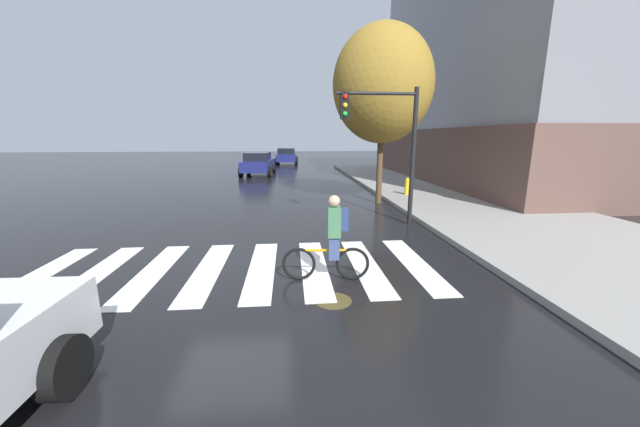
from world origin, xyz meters
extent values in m
plane|color=black|center=(0.00, 0.00, 0.00)|extent=(120.00, 120.00, 0.00)
cube|color=gray|center=(8.75, 0.00, 0.07)|extent=(6.50, 50.00, 0.15)
cube|color=silver|center=(-3.80, 0.00, 0.01)|extent=(0.55, 3.37, 0.01)
cube|color=silver|center=(-2.68, 0.00, 0.01)|extent=(0.55, 3.37, 0.01)
cube|color=silver|center=(-1.55, 0.00, 0.01)|extent=(0.55, 3.37, 0.01)
cube|color=silver|center=(-0.43, 0.00, 0.01)|extent=(0.55, 3.37, 0.01)
cube|color=silver|center=(0.69, 0.00, 0.01)|extent=(0.55, 3.37, 0.01)
cube|color=silver|center=(1.81, 0.00, 0.01)|extent=(0.55, 3.37, 0.01)
cube|color=silver|center=(2.93, 0.00, 0.01)|extent=(0.55, 3.37, 0.01)
cube|color=silver|center=(4.05, 0.00, 0.01)|extent=(0.55, 3.37, 0.01)
cylinder|color=#473D1E|center=(2.02, -1.60, 0.00)|extent=(0.64, 0.64, 0.01)
cylinder|color=black|center=(-1.14, -3.50, 0.34)|extent=(0.26, 0.69, 0.68)
cube|color=navy|center=(-0.97, 18.61, 0.71)|extent=(2.20, 4.85, 0.72)
cube|color=black|center=(-0.98, 18.45, 1.35)|extent=(1.84, 2.37, 0.57)
cylinder|color=black|center=(-1.86, 20.18, 0.35)|extent=(0.29, 0.71, 0.70)
cylinder|color=black|center=(0.12, 20.06, 0.35)|extent=(0.29, 0.71, 0.70)
cylinder|color=black|center=(-2.05, 17.16, 0.35)|extent=(0.29, 0.71, 0.70)
cylinder|color=black|center=(-0.07, 17.03, 0.35)|extent=(0.29, 0.71, 0.70)
cube|color=navy|center=(1.08, 28.53, 0.70)|extent=(2.10, 4.77, 0.71)
cube|color=black|center=(1.07, 28.38, 1.34)|extent=(1.78, 2.32, 0.56)
cylinder|color=black|center=(0.17, 30.08, 0.35)|extent=(0.28, 0.70, 0.69)
cylinder|color=black|center=(2.13, 29.98, 0.35)|extent=(0.28, 0.70, 0.69)
cylinder|color=black|center=(0.03, 27.08, 0.35)|extent=(0.28, 0.70, 0.69)
cylinder|color=black|center=(1.99, 26.99, 0.35)|extent=(0.28, 0.70, 0.69)
torus|color=black|center=(2.51, -0.74, 0.33)|extent=(0.66, 0.11, 0.66)
torus|color=black|center=(1.47, -0.66, 0.33)|extent=(0.66, 0.11, 0.66)
cylinder|color=orange|center=(1.99, -0.70, 0.61)|extent=(0.89, 0.12, 0.05)
cylinder|color=orange|center=(2.15, -0.71, 0.68)|extent=(0.04, 0.04, 0.45)
cube|color=#384772|center=(2.15, -0.71, 0.73)|extent=(0.22, 0.29, 0.56)
cube|color=#3F724C|center=(2.15, -0.71, 1.18)|extent=(0.27, 0.38, 0.56)
sphere|color=tan|center=(2.15, -0.71, 1.58)|extent=(0.22, 0.22, 0.22)
cube|color=navy|center=(2.33, -0.73, 1.23)|extent=(0.18, 0.29, 0.40)
cylinder|color=black|center=(5.13, 3.40, 2.10)|extent=(0.14, 0.14, 4.20)
cylinder|color=black|center=(3.93, 3.40, 4.00)|extent=(2.40, 0.10, 0.10)
cube|color=black|center=(2.97, 3.40, 3.65)|extent=(0.24, 0.20, 0.76)
sphere|color=red|center=(2.97, 3.29, 3.89)|extent=(0.14, 0.14, 0.14)
sphere|color=gold|center=(2.97, 3.29, 3.65)|extent=(0.14, 0.14, 0.14)
sphere|color=green|center=(2.97, 3.29, 3.41)|extent=(0.14, 0.14, 0.14)
cylinder|color=gold|center=(6.68, 8.15, 0.47)|extent=(0.22, 0.22, 0.65)
sphere|color=gold|center=(6.68, 8.15, 0.84)|extent=(0.18, 0.18, 0.18)
cylinder|color=gold|center=(6.84, 8.15, 0.51)|extent=(0.12, 0.09, 0.09)
cylinder|color=#4C3823|center=(5.06, 7.02, 1.59)|extent=(0.24, 0.24, 3.18)
ellipsoid|color=olive|center=(5.06, 7.02, 4.76)|extent=(3.96, 3.96, 4.55)
cube|color=brown|center=(18.77, 13.10, 1.60)|extent=(18.84, 18.52, 3.20)
cube|color=slate|center=(18.77, 13.10, 8.87)|extent=(18.46, 18.15, 11.34)
camera|label=1|loc=(1.32, -6.94, 2.76)|focal=19.13mm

